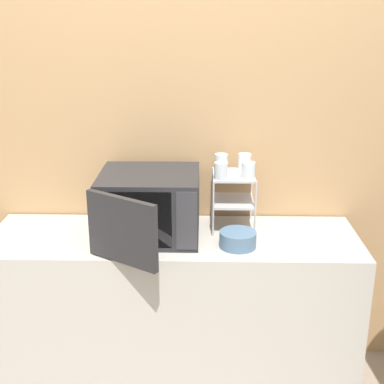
% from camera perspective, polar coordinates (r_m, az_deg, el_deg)
% --- Properties ---
extents(wall_back, '(8.00, 0.06, 2.60)m').
position_cam_1_polar(wall_back, '(2.92, -1.77, 5.33)').
color(wall_back, tan).
rests_on(wall_back, ground_plane).
extents(counter, '(1.90, 0.58, 0.89)m').
position_cam_1_polar(counter, '(2.95, -1.93, -12.64)').
color(counter, '#B7B2A8').
rests_on(counter, ground_plane).
extents(microwave, '(0.51, 0.67, 0.33)m').
position_cam_1_polar(microwave, '(2.69, -4.65, -1.47)').
color(microwave, '#262628').
rests_on(microwave, counter).
extents(dish_rack, '(0.22, 0.25, 0.30)m').
position_cam_1_polar(dish_rack, '(2.78, 4.43, 0.29)').
color(dish_rack, '#B2B2B7').
rests_on(dish_rack, counter).
extents(glass_front_left, '(0.07, 0.07, 0.09)m').
position_cam_1_polar(glass_front_left, '(2.66, 3.12, 2.28)').
color(glass_front_left, silver).
rests_on(glass_front_left, dish_rack).
extents(glass_back_right, '(0.07, 0.07, 0.09)m').
position_cam_1_polar(glass_back_right, '(2.83, 5.63, 3.23)').
color(glass_back_right, silver).
rests_on(glass_back_right, dish_rack).
extents(glass_front_right, '(0.07, 0.07, 0.09)m').
position_cam_1_polar(glass_front_right, '(2.68, 6.02, 2.28)').
color(glass_front_right, silver).
rests_on(glass_front_right, dish_rack).
extents(glass_back_left, '(0.07, 0.07, 0.09)m').
position_cam_1_polar(glass_back_left, '(2.82, 3.12, 3.22)').
color(glass_back_left, silver).
rests_on(glass_back_left, dish_rack).
extents(bowl, '(0.18, 0.18, 0.08)m').
position_cam_1_polar(bowl, '(2.62, 4.92, -5.07)').
color(bowl, slate).
rests_on(bowl, counter).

